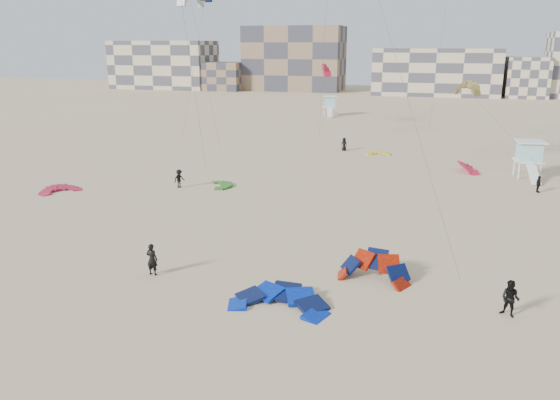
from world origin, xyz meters
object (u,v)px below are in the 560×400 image
(kite_ground_blue, at_px, (279,306))
(kitesurfer_main, at_px, (152,259))
(kite_ground_orange, at_px, (373,280))
(lifeguard_tower_near, at_px, (528,159))

(kite_ground_blue, relative_size, kitesurfer_main, 2.68)
(kite_ground_orange, xyz_separation_m, kitesurfer_main, (-12.47, -2.90, 0.96))
(kite_ground_blue, relative_size, kite_ground_orange, 1.24)
(kite_ground_blue, height_order, lifeguard_tower_near, lifeguard_tower_near)
(kite_ground_blue, xyz_separation_m, lifeguard_tower_near, (16.01, 34.30, 1.85))
(kite_ground_orange, height_order, lifeguard_tower_near, lifeguard_tower_near)
(kite_ground_orange, relative_size, kitesurfer_main, 2.16)
(kitesurfer_main, relative_size, lifeguard_tower_near, 0.36)
(kite_ground_blue, relative_size, lifeguard_tower_near, 0.97)
(kite_ground_orange, xyz_separation_m, lifeguard_tower_near, (11.78, 29.67, 1.85))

